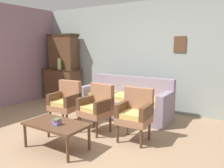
# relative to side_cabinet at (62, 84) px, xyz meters

# --- Properties ---
(ground_plane) EXTENTS (7.68, 7.68, 0.00)m
(ground_plane) POSITION_rel_side_cabinet_xyz_m (2.53, -2.25, -0.47)
(ground_plane) COLOR #997A5B
(wall_back_with_decor) EXTENTS (6.40, 0.09, 2.70)m
(wall_back_with_decor) POSITION_rel_side_cabinet_xyz_m (2.53, 0.38, 0.88)
(wall_back_with_decor) COLOR #939E99
(wall_back_with_decor) RESTS_ON ground
(side_cabinet) EXTENTS (1.16, 0.55, 0.93)m
(side_cabinet) POSITION_rel_side_cabinet_xyz_m (0.00, 0.00, 0.00)
(side_cabinet) COLOR brown
(side_cabinet) RESTS_ON ground
(cabinet_upper_hutch) EXTENTS (0.99, 0.38, 1.03)m
(cabinet_upper_hutch) POSITION_rel_side_cabinet_xyz_m (0.00, 0.08, 0.98)
(cabinet_upper_hutch) COLOR brown
(cabinet_upper_hutch) RESTS_ON side_cabinet
(vase_on_cabinet) EXTENTS (0.12, 0.12, 0.32)m
(vase_on_cabinet) POSITION_rel_side_cabinet_xyz_m (0.09, -0.18, 0.62)
(vase_on_cabinet) COLOR #9DBC6B
(vase_on_cabinet) RESTS_ON side_cabinet
(floral_couch) EXTENTS (2.08, 0.82, 0.90)m
(floral_couch) POSITION_rel_side_cabinet_xyz_m (2.48, -0.48, -0.14)
(floral_couch) COLOR gray
(floral_couch) RESTS_ON ground
(armchair_by_doorway) EXTENTS (0.55, 0.53, 0.90)m
(armchair_by_doorway) POSITION_rel_side_cabinet_xyz_m (1.71, -1.63, 0.03)
(armchair_by_doorway) COLOR #9E6B4C
(armchair_by_doorway) RESTS_ON ground
(armchair_near_couch_end) EXTENTS (0.57, 0.55, 0.90)m
(armchair_near_couch_end) POSITION_rel_side_cabinet_xyz_m (2.48, -1.61, 0.03)
(armchair_near_couch_end) COLOR #9E6B4C
(armchair_near_couch_end) RESTS_ON ground
(armchair_row_middle) EXTENTS (0.55, 0.52, 0.90)m
(armchair_row_middle) POSITION_rel_side_cabinet_xyz_m (3.27, -1.59, 0.03)
(armchair_row_middle) COLOR #9E6B4C
(armchair_row_middle) RESTS_ON ground
(coffee_table) EXTENTS (1.00, 0.56, 0.42)m
(coffee_table) POSITION_rel_side_cabinet_xyz_m (2.37, -2.54, -0.09)
(coffee_table) COLOR brown
(coffee_table) RESTS_ON ground
(book_stack_on_table) EXTENTS (0.16, 0.11, 0.10)m
(book_stack_on_table) POSITION_rel_side_cabinet_xyz_m (2.44, -2.59, 0.00)
(book_stack_on_table) COLOR #5D6AA1
(book_stack_on_table) RESTS_ON coffee_table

